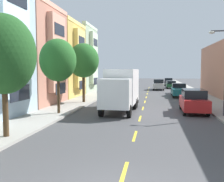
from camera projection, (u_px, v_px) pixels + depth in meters
ground_plane at (147, 95)px, 36.01m from camera, size 160.00×160.00×0.00m
sidewalk_left at (95, 95)px, 35.20m from camera, size 3.20×120.00×0.14m
sidewalk_right at (201, 97)px, 32.88m from camera, size 3.20×120.00×0.14m
lane_centerline_dashes at (146, 99)px, 30.60m from camera, size 0.14×47.20×0.01m
townhouse_third_terracotta at (6, 58)px, 25.63m from camera, size 11.30×7.45×9.94m
townhouse_fourth_mustard at (32, 62)px, 33.34m from camera, size 13.43×7.45×9.70m
townhouse_fifth_sage at (60, 61)px, 40.66m from camera, size 11.49×7.45×10.55m
street_tree_nearest at (4, 54)px, 12.46m from camera, size 3.17×3.17×6.12m
street_tree_second at (58, 60)px, 19.53m from camera, size 2.84×2.84×5.79m
street_tree_third at (83, 61)px, 26.57m from camera, size 3.27×3.27×6.20m
street_lamp at (223, 65)px, 18.30m from camera, size 1.35×0.28×6.34m
delivery_box_truck at (121, 88)px, 21.63m from camera, size 2.58×7.40×3.59m
parked_wagon_forest at (171, 84)px, 50.08m from camera, size 1.89×4.73×1.50m
parked_wagon_black at (127, 84)px, 49.36m from camera, size 1.91×4.74×1.50m
parked_pickup_teal at (179, 90)px, 33.83m from camera, size 2.08×5.33×1.73m
parked_suv_red at (194, 101)px, 20.84m from camera, size 2.04×4.83×1.93m
parked_pickup_charcoal at (169, 82)px, 59.53m from camera, size 2.14×5.35×1.73m
moving_silver_sedan at (158, 84)px, 45.96m from camera, size 1.95×4.80×1.93m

